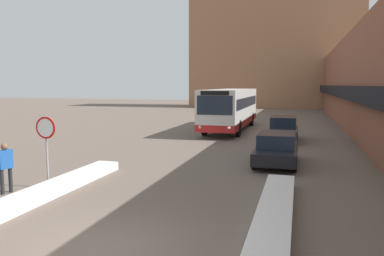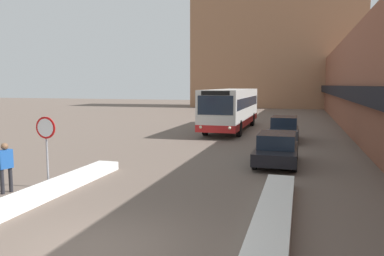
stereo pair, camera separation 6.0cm
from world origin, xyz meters
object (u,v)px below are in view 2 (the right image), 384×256
object	(u,v)px
parked_car_front	(277,149)
pedestrian	(5,163)
stop_sign	(46,136)
city_bus	(232,108)
parked_car_middle	(284,129)

from	to	relation	value
parked_car_front	pedestrian	xyz separation A→B (m)	(-8.27, -7.17, 0.30)
parked_car_front	stop_sign	bearing A→B (deg)	-139.96
city_bus	pedestrian	size ratio (longest dim) A/B	7.14
parked_car_front	parked_car_middle	xyz separation A→B (m)	(0.00, 7.50, 0.06)
stop_sign	pedestrian	xyz separation A→B (m)	(-0.88, -0.95, -0.80)
city_bus	stop_sign	xyz separation A→B (m)	(-3.13, -18.41, 0.03)
stop_sign	parked_car_front	bearing A→B (deg)	40.04
parked_car_front	parked_car_middle	bearing A→B (deg)	90.00
city_bus	stop_sign	world-z (taller)	city_bus
parked_car_middle	pedestrian	size ratio (longest dim) A/B	2.59
pedestrian	parked_car_middle	bearing A→B (deg)	-12.79
parked_car_middle	stop_sign	distance (m)	15.61
parked_car_middle	stop_sign	xyz separation A→B (m)	(-7.39, -13.71, 1.04)
pedestrian	stop_sign	bearing A→B (deg)	-26.02
stop_sign	pedestrian	bearing A→B (deg)	-132.65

